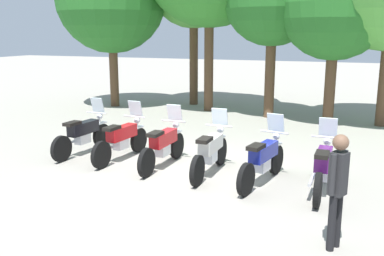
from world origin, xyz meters
TOP-DOWN VIEW (x-y plane):
  - ground_plane at (0.00, 0.00)m, footprint 80.00×80.00m
  - motorcycle_0 at (-2.96, 0.47)m, footprint 0.62×2.19m
  - motorcycle_1 at (-1.78, 0.37)m, footprint 0.62×2.19m
  - motorcycle_2 at (-0.59, 0.21)m, footprint 0.62×2.19m
  - motorcycle_3 at (0.59, 0.10)m, footprint 0.62×2.19m
  - motorcycle_4 at (1.78, -0.08)m, footprint 0.73×2.17m
  - motorcycle_5 at (2.96, -0.16)m, footprint 0.62×2.19m
  - person_0 at (3.31, -2.42)m, footprint 0.29×0.40m
  - tree_4 at (2.59, 6.64)m, footprint 3.66×3.66m

SIDE VIEW (x-z plane):
  - ground_plane at x=0.00m, z-range 0.00..0.00m
  - motorcycle_0 at x=-2.96m, z-range -0.17..1.20m
  - motorcycle_1 at x=-1.78m, z-range -0.17..1.20m
  - motorcycle_2 at x=-0.59m, z-range -0.17..1.20m
  - motorcycle_3 at x=0.59m, z-range -0.17..1.20m
  - motorcycle_4 at x=1.78m, z-range -0.17..1.20m
  - motorcycle_5 at x=2.96m, z-range -0.17..1.20m
  - person_0 at x=3.31m, z-range 0.14..1.82m
  - tree_4 at x=2.59m, z-range 1.04..6.83m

